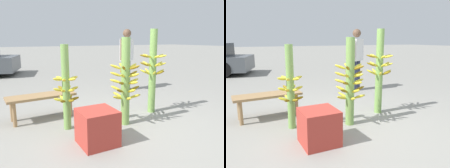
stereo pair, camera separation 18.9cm
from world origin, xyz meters
The scene contains 7 objects.
ground_plane centered at (0.00, 0.00, 0.00)m, with size 80.00×80.00×0.00m, color gray.
banana_stalk_left centered at (-0.81, 0.37, 0.65)m, with size 0.39×0.39×1.30m.
banana_stalk_center centered at (0.08, 0.10, 0.71)m, with size 0.51×0.50×1.41m.
banana_stalk_right centered at (0.85, 0.38, 0.80)m, with size 0.49×0.50×1.56m.
vendor_person centered at (1.43, 2.19, 0.97)m, with size 0.63×0.47×1.64m.
market_bench centered at (-1.07, 1.00, 0.36)m, with size 1.16×0.45×0.43m.
produce_crate centered at (-0.62, -0.32, 0.24)m, with size 0.47×0.47×0.47m.
Camera 2 is at (-1.58, -2.87, 1.38)m, focal length 35.00 mm.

